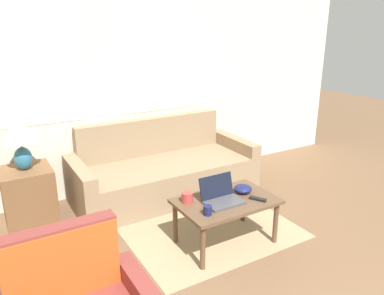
{
  "coord_description": "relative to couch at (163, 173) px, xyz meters",
  "views": [
    {
      "loc": [
        -1.32,
        -0.38,
        1.9
      ],
      "look_at": [
        0.46,
        2.62,
        0.75
      ],
      "focal_mm": 35.0,
      "sensor_mm": 36.0,
      "label": 1
    }
  ],
  "objects": [
    {
      "name": "wall_back",
      "position": [
        -0.46,
        0.44,
        1.05
      ],
      "size": [
        6.95,
        0.06,
        2.6
      ],
      "color": "silver",
      "rests_on": "ground_plane"
    },
    {
      "name": "rug",
      "position": [
        0.01,
        -0.65,
        -0.25
      ],
      "size": [
        1.58,
        1.9,
        0.01
      ],
      "color": "#9E8966",
      "rests_on": "ground_plane"
    },
    {
      "name": "couch",
      "position": [
        0.0,
        0.0,
        0.0
      ],
      "size": [
        2.08,
        0.86,
        0.85
      ],
      "color": "#937A5B",
      "rests_on": "ground_plane"
    },
    {
      "name": "side_table",
      "position": [
        -1.44,
        0.1,
        0.02
      ],
      "size": [
        0.47,
        0.47,
        0.56
      ],
      "color": "brown",
      "rests_on": "ground_plane"
    },
    {
      "name": "table_lamp",
      "position": [
        -1.44,
        0.1,
        0.64
      ],
      "size": [
        0.32,
        0.32,
        0.51
      ],
      "color": "teal",
      "rests_on": "side_table"
    },
    {
      "name": "coffee_table",
      "position": [
        0.01,
        -1.23,
        0.12
      ],
      "size": [
        0.88,
        0.57,
        0.43
      ],
      "color": "brown",
      "rests_on": "ground_plane"
    },
    {
      "name": "laptop",
      "position": [
        -0.05,
        -1.24,
        0.22
      ],
      "size": [
        0.33,
        0.26,
        0.22
      ],
      "color": "#47474C",
      "rests_on": "coffee_table"
    },
    {
      "name": "cup_navy",
      "position": [
        -0.28,
        -1.38,
        0.21
      ],
      "size": [
        0.07,
        0.07,
        0.08
      ],
      "color": "#191E4C",
      "rests_on": "coffee_table"
    },
    {
      "name": "cup_yellow",
      "position": [
        -0.31,
        -1.1,
        0.22
      ],
      "size": [
        0.1,
        0.1,
        0.09
      ],
      "color": "#B23D38",
      "rests_on": "coffee_table"
    },
    {
      "name": "snack_bowl",
      "position": [
        0.23,
        -1.19,
        0.21
      ],
      "size": [
        0.17,
        0.17,
        0.07
      ],
      "color": "#191E4C",
      "rests_on": "coffee_table"
    },
    {
      "name": "tv_remote",
      "position": [
        0.25,
        -1.38,
        0.18
      ],
      "size": [
        0.11,
        0.15,
        0.02
      ],
      "color": "black",
      "rests_on": "coffee_table"
    }
  ]
}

